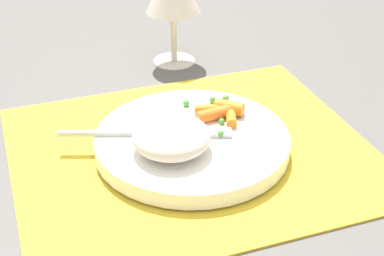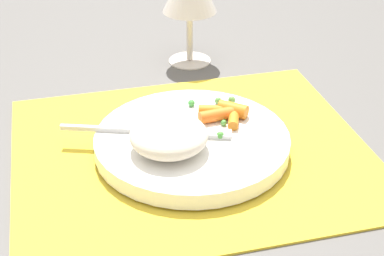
# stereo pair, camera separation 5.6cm
# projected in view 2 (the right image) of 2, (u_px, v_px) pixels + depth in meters

# --- Properties ---
(ground_plane) EXTENTS (2.40, 2.40, 0.00)m
(ground_plane) POSITION_uv_depth(u_px,v_px,m) (192.00, 153.00, 0.72)
(ground_plane) COLOR #565451
(placemat) EXTENTS (0.43, 0.36, 0.01)m
(placemat) POSITION_uv_depth(u_px,v_px,m) (192.00, 151.00, 0.71)
(placemat) COLOR gold
(placemat) RESTS_ON ground_plane
(plate) EXTENTS (0.23, 0.23, 0.02)m
(plate) POSITION_uv_depth(u_px,v_px,m) (192.00, 142.00, 0.71)
(plate) COLOR white
(plate) RESTS_ON placemat
(rice_mound) EXTENTS (0.09, 0.09, 0.04)m
(rice_mound) POSITION_uv_depth(u_px,v_px,m) (169.00, 136.00, 0.67)
(rice_mound) COLOR beige
(rice_mound) RESTS_ON plate
(carrot_portion) EXTENTS (0.07, 0.06, 0.02)m
(carrot_portion) POSITION_uv_depth(u_px,v_px,m) (225.00, 113.00, 0.73)
(carrot_portion) COLOR orange
(carrot_portion) RESTS_ON plate
(pea_scatter) EXTENTS (0.08, 0.09, 0.01)m
(pea_scatter) POSITION_uv_depth(u_px,v_px,m) (212.00, 116.00, 0.73)
(pea_scatter) COLOR #579042
(pea_scatter) RESTS_ON plate
(fork) EXTENTS (0.20, 0.08, 0.01)m
(fork) POSITION_uv_depth(u_px,v_px,m) (163.00, 132.00, 0.70)
(fork) COLOR silver
(fork) RESTS_ON plate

